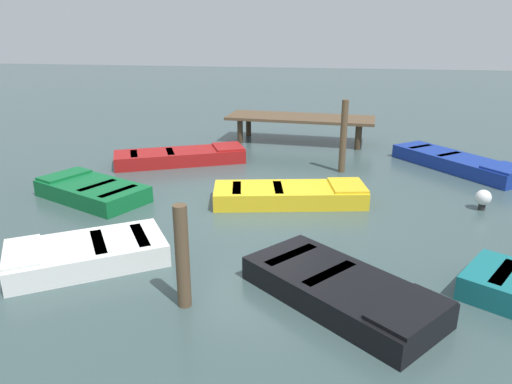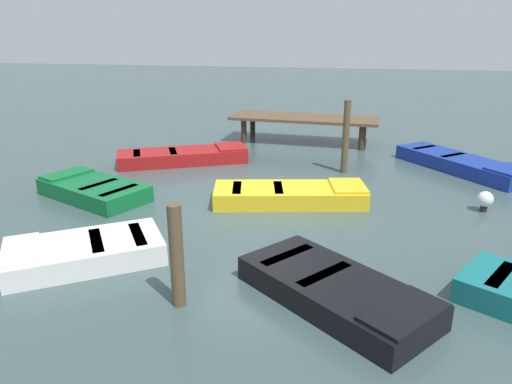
{
  "view_description": "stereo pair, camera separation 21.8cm",
  "coord_description": "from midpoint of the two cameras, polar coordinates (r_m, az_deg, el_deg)",
  "views": [
    {
      "loc": [
        1.8,
        -10.45,
        4.04
      ],
      "look_at": [
        0.0,
        0.0,
        0.35
      ],
      "focal_mm": 33.57,
      "sensor_mm": 36.0,
      "label": 1
    },
    {
      "loc": [
        2.02,
        -10.41,
        4.04
      ],
      "look_at": [
        0.0,
        0.0,
        0.35
      ],
      "focal_mm": 33.57,
      "sensor_mm": 36.0,
      "label": 2
    }
  ],
  "objects": [
    {
      "name": "mooring_piling_near_left",
      "position": [
        13.94,
        9.93,
        6.51
      ],
      "size": [
        0.19,
        0.19,
        2.1
      ],
      "primitive_type": "cylinder",
      "color": "brown",
      "rests_on": "ground_plane"
    },
    {
      "name": "dock_segment",
      "position": [
        17.55,
        4.95,
        8.6
      ],
      "size": [
        5.36,
        2.09,
        0.95
      ],
      "rotation": [
        0.0,
        0.0,
        -0.07
      ],
      "color": "brown",
      "rests_on": "ground_plane"
    },
    {
      "name": "rowboat_blue",
      "position": [
        15.35,
        22.5,
        3.28
      ],
      "size": [
        3.48,
        3.85,
        0.46
      ],
      "rotation": [
        0.0,
        0.0,
        5.4
      ],
      "color": "navy",
      "rests_on": "ground_plane"
    },
    {
      "name": "rowboat_yellow",
      "position": [
        11.5,
        3.59,
        -0.27
      ],
      "size": [
        3.76,
        1.92,
        0.46
      ],
      "rotation": [
        0.0,
        0.0,
        0.2
      ],
      "color": "gold",
      "rests_on": "ground_plane"
    },
    {
      "name": "rowboat_red",
      "position": [
        15.06,
        -9.33,
        4.22
      ],
      "size": [
        4.07,
        2.74,
        0.46
      ],
      "rotation": [
        0.0,
        0.0,
        0.43
      ],
      "color": "maroon",
      "rests_on": "ground_plane"
    },
    {
      "name": "ground_plane",
      "position": [
        11.34,
        -0.55,
        -1.67
      ],
      "size": [
        80.0,
        80.0,
        0.0
      ],
      "primitive_type": "plane",
      "color": "#384C4C"
    },
    {
      "name": "mooring_piling_near_right",
      "position": [
        7.21,
        -9.64,
        -7.64
      ],
      "size": [
        0.21,
        0.21,
        1.63
      ],
      "primitive_type": "cylinder",
      "color": "brown",
      "rests_on": "ground_plane"
    },
    {
      "name": "marker_buoy",
      "position": [
        12.16,
        24.99,
        -0.66
      ],
      "size": [
        0.36,
        0.36,
        0.48
      ],
      "color": "#262626",
      "rests_on": "ground_plane"
    },
    {
      "name": "rowboat_black",
      "position": [
        7.57,
        9.37,
        -11.41
      ],
      "size": [
        3.26,
        3.03,
        0.46
      ],
      "rotation": [
        0.0,
        0.0,
        5.6
      ],
      "color": "black",
      "rests_on": "ground_plane"
    },
    {
      "name": "rowboat_green",
      "position": [
        12.46,
        -19.46,
        0.18
      ],
      "size": [
        3.1,
        2.42,
        0.46
      ],
      "rotation": [
        0.0,
        0.0,
        2.71
      ],
      "color": "#0F602D",
      "rests_on": "ground_plane"
    },
    {
      "name": "rowboat_white",
      "position": [
        9.13,
        -20.21,
        -6.83
      ],
      "size": [
        3.0,
        2.63,
        0.46
      ],
      "rotation": [
        0.0,
        0.0,
        3.72
      ],
      "color": "silver",
      "rests_on": "ground_plane"
    }
  ]
}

